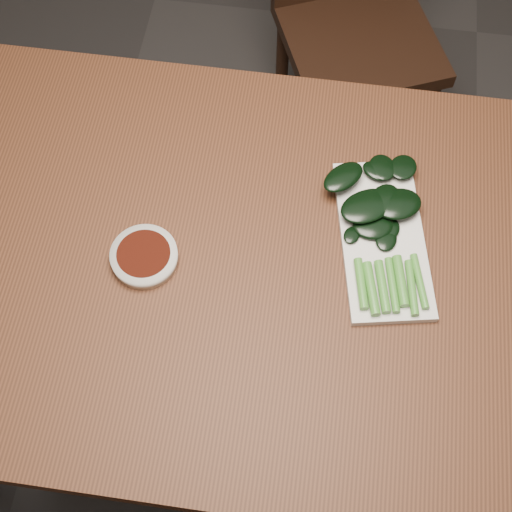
# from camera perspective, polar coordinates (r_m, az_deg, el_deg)

# --- Properties ---
(ground) EXTENTS (6.00, 6.00, 0.00)m
(ground) POSITION_cam_1_polar(r_m,az_deg,el_deg) (1.88, 0.35, -10.70)
(ground) COLOR #2D2A2A
(ground) RESTS_ON ground
(table) EXTENTS (1.40, 0.80, 0.75)m
(table) POSITION_cam_1_polar(r_m,az_deg,el_deg) (1.24, 0.52, -1.91)
(table) COLOR #492614
(table) RESTS_ON ground
(chair_far) EXTENTS (0.49, 0.49, 0.89)m
(chair_far) POSITION_cam_1_polar(r_m,az_deg,el_deg) (1.92, 7.87, 19.08)
(chair_far) COLOR black
(chair_far) RESTS_ON ground
(sauce_bowl) EXTENTS (0.11, 0.11, 0.02)m
(sauce_bowl) POSITION_cam_1_polar(r_m,az_deg,el_deg) (1.18, -8.93, -0.04)
(sauce_bowl) COLOR silver
(sauce_bowl) RESTS_ON table
(serving_plate) EXTENTS (0.19, 0.32, 0.01)m
(serving_plate) POSITION_cam_1_polar(r_m,az_deg,el_deg) (1.21, 10.06, 1.36)
(serving_plate) COLOR silver
(serving_plate) RESTS_ON table
(gai_lan) EXTENTS (0.20, 0.31, 0.03)m
(gai_lan) POSITION_cam_1_polar(r_m,az_deg,el_deg) (1.20, 9.77, 2.98)
(gai_lan) COLOR #499031
(gai_lan) RESTS_ON serving_plate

